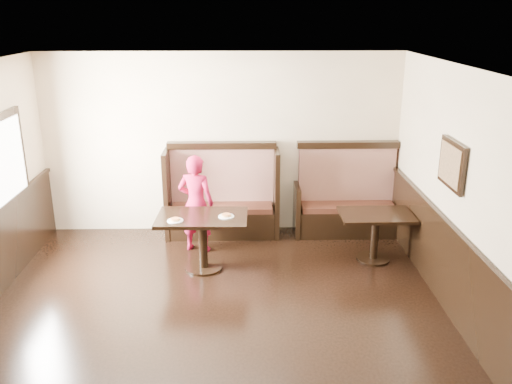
{
  "coord_description": "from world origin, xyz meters",
  "views": [
    {
      "loc": [
        0.34,
        -4.68,
        3.37
      ],
      "look_at": [
        0.5,
        2.35,
        1.0
      ],
      "focal_mm": 38.0,
      "sensor_mm": 36.0,
      "label": 1
    }
  ],
  "objects_px": {
    "booth_neighbor": "(346,203)",
    "table_neighbor": "(375,225)",
    "booth_main": "(223,202)",
    "table_main": "(202,229)",
    "child": "(196,204)"
  },
  "relations": [
    {
      "from": "booth_neighbor",
      "to": "table_neighbor",
      "type": "relative_size",
      "value": 1.64
    },
    {
      "from": "booth_main",
      "to": "booth_neighbor",
      "type": "xyz_separation_m",
      "value": [
        1.95,
        -0.0,
        -0.05
      ]
    },
    {
      "from": "table_main",
      "to": "child",
      "type": "distance_m",
      "value": 0.64
    },
    {
      "from": "booth_main",
      "to": "booth_neighbor",
      "type": "height_order",
      "value": "same"
    },
    {
      "from": "booth_neighbor",
      "to": "booth_main",
      "type": "bearing_deg",
      "value": 179.95
    },
    {
      "from": "booth_main",
      "to": "table_main",
      "type": "distance_m",
      "value": 1.26
    },
    {
      "from": "booth_main",
      "to": "booth_neighbor",
      "type": "distance_m",
      "value": 1.95
    },
    {
      "from": "booth_main",
      "to": "table_neighbor",
      "type": "relative_size",
      "value": 1.74
    },
    {
      "from": "booth_neighbor",
      "to": "table_main",
      "type": "xyz_separation_m",
      "value": [
        -2.17,
        -1.24,
        0.11
      ]
    },
    {
      "from": "child",
      "to": "booth_main",
      "type": "bearing_deg",
      "value": -105.53
    },
    {
      "from": "table_main",
      "to": "booth_neighbor",
      "type": "bearing_deg",
      "value": 31.44
    },
    {
      "from": "booth_main",
      "to": "table_main",
      "type": "relative_size",
      "value": 1.43
    },
    {
      "from": "booth_main",
      "to": "table_neighbor",
      "type": "xyz_separation_m",
      "value": [
        2.17,
        -1.02,
        -0.01
      ]
    },
    {
      "from": "table_neighbor",
      "to": "booth_neighbor",
      "type": "bearing_deg",
      "value": 101.6
    },
    {
      "from": "booth_main",
      "to": "table_neighbor",
      "type": "distance_m",
      "value": 2.4
    }
  ]
}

